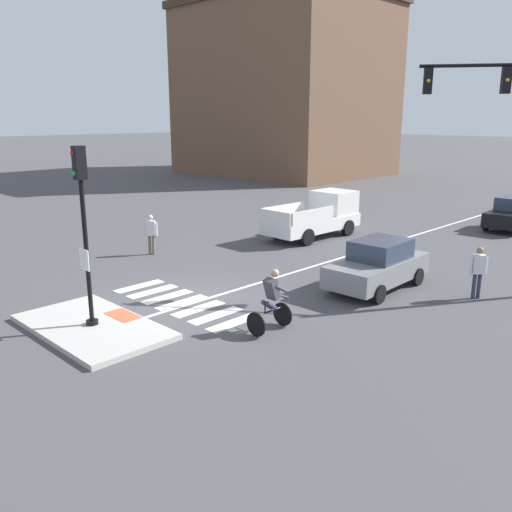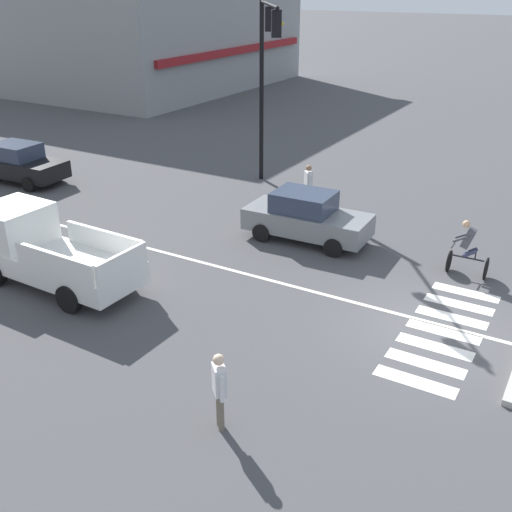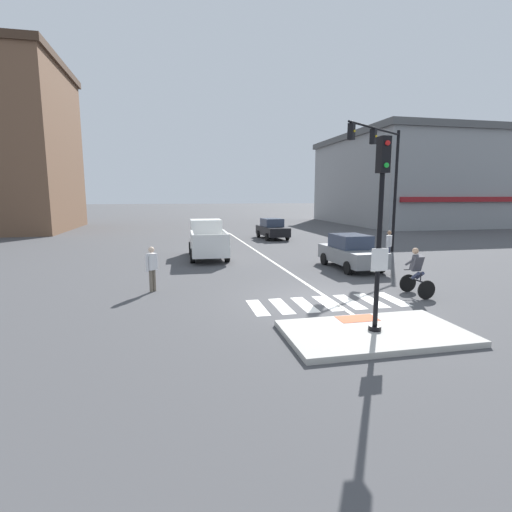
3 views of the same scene
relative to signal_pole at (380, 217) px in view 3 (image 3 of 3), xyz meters
name	(u,v)px [view 3 (image 3 of 3)]	position (x,y,z in m)	size (l,w,h in m)	color
ground_plane	(324,301)	(0.00, 3.29, -3.00)	(300.00, 300.00, 0.00)	#474749
traffic_island	(374,333)	(0.00, 0.01, -2.92)	(4.55, 2.58, 0.15)	#B2AFA8
tactile_pad_front	(357,318)	(0.00, 0.95, -2.84)	(1.10, 0.60, 0.01)	#DB5B38
signal_pole	(380,217)	(0.00, 0.00, 0.00)	(0.44, 0.38, 4.73)	black
crosswalk_stripe_a	(258,307)	(-2.36, 3.05, -2.99)	(0.44, 1.80, 0.01)	silver
crosswalk_stripe_b	(281,306)	(-1.57, 3.05, -2.99)	(0.44, 1.80, 0.01)	silver
crosswalk_stripe_c	(305,305)	(-0.79, 3.05, -2.99)	(0.44, 1.80, 0.01)	silver
crosswalk_stripe_d	(327,303)	(0.00, 3.05, -2.99)	(0.44, 1.80, 0.01)	silver
crosswalk_stripe_e	(349,302)	(0.79, 3.05, -2.99)	(0.44, 1.80, 0.01)	silver
crosswalk_stripe_f	(371,300)	(1.57, 3.05, -2.99)	(0.44, 1.80, 0.01)	silver
crosswalk_stripe_g	(392,299)	(2.36, 3.05, -2.99)	(0.44, 1.80, 0.01)	silver
lane_centre_line	(263,256)	(0.26, 13.29, -2.99)	(0.14, 28.00, 0.01)	silver
traffic_light_mast	(384,167)	(7.11, 12.16, 2.11)	(4.94, 3.44, 7.36)	black
building_corner_left	(422,180)	(26.17, 35.65, 2.40)	(21.57, 20.98, 10.75)	gray
car_black_eastbound_distant	(272,229)	(3.02, 21.81, -2.19)	(2.02, 4.19, 1.64)	black
car_grey_eastbound_mid	(351,252)	(3.48, 8.53, -2.19)	(1.95, 4.15, 1.64)	slate
pickup_truck_white_westbound_far	(207,240)	(-2.98, 13.57, -2.02)	(2.15, 5.14, 2.08)	white
cyclist	(417,271)	(3.46, 3.37, -2.12)	(0.67, 1.10, 1.68)	black
pedestrian_at_curb_left	(152,265)	(-5.69, 5.87, -2.01)	(0.41, 0.42, 1.67)	#6B6051
pedestrian_waiting_far_side	(389,244)	(6.27, 9.82, -2.01)	(0.42, 0.42, 1.67)	#2D334C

